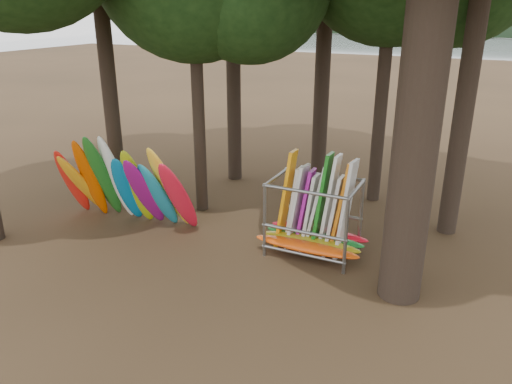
% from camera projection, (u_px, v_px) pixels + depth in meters
% --- Properties ---
extents(ground, '(120.00, 120.00, 0.00)m').
position_uv_depth(ground, '(217.00, 253.00, 14.03)').
color(ground, '#47331E').
rests_on(ground, ground).
extents(lake, '(160.00, 160.00, 0.00)m').
position_uv_depth(lake, '(447.00, 58.00, 64.65)').
color(lake, gray).
rests_on(lake, ground).
extents(far_shore, '(160.00, 4.00, 4.00)m').
position_uv_depth(far_shore, '(474.00, 27.00, 106.14)').
color(far_shore, black).
rests_on(far_shore, ground).
extents(kayak_row, '(4.76, 2.06, 3.10)m').
position_uv_depth(kayak_row, '(127.00, 186.00, 15.36)').
color(kayak_row, red).
rests_on(kayak_row, ground).
extents(storage_rack, '(2.97, 1.59, 2.91)m').
position_uv_depth(storage_rack, '(314.00, 220.00, 13.71)').
color(storage_rack, gray).
rests_on(storage_rack, ground).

